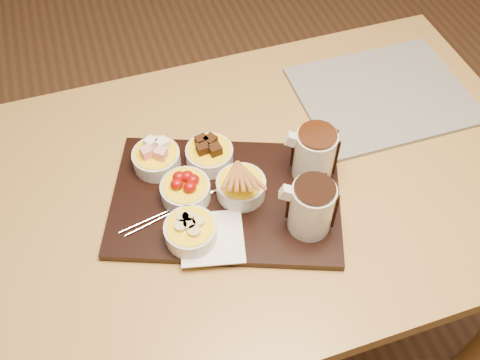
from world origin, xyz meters
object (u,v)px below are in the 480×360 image
object	(u,v)px
bowl_strawberries	(186,191)
newspaper	(383,95)
pitcher_milk_chocolate	(314,155)
serving_board	(226,199)
pitcher_dark_chocolate	(311,208)
dining_table	(268,201)

from	to	relation	value
bowl_strawberries	newspaper	distance (m)	0.55
bowl_strawberries	pitcher_milk_chocolate	size ratio (longest dim) A/B	0.88
serving_board	pitcher_dark_chocolate	distance (m)	0.19
dining_table	serving_board	bearing A→B (deg)	-160.53
pitcher_milk_chocolate	newspaper	size ratio (longest dim) A/B	0.29
dining_table	pitcher_dark_chocolate	size ratio (longest dim) A/B	10.55
dining_table	serving_board	xyz separation A→B (m)	(-0.11, -0.04, 0.11)
serving_board	newspaper	size ratio (longest dim) A/B	1.17
pitcher_dark_chocolate	pitcher_milk_chocolate	world-z (taller)	same
serving_board	pitcher_dark_chocolate	bearing A→B (deg)	-19.98
bowl_strawberries	pitcher_dark_chocolate	size ratio (longest dim) A/B	0.88
dining_table	pitcher_dark_chocolate	xyz separation A→B (m)	(0.02, -0.15, 0.17)
pitcher_milk_chocolate	newspaper	world-z (taller)	pitcher_milk_chocolate
dining_table	bowl_strawberries	world-z (taller)	bowl_strawberries
dining_table	bowl_strawberries	xyz separation A→B (m)	(-0.19, -0.01, 0.14)
serving_board	pitcher_dark_chocolate	size ratio (longest dim) A/B	4.04
pitcher_dark_chocolate	newspaper	distance (m)	0.44
pitcher_dark_chocolate	newspaper	bearing A→B (deg)	63.74
dining_table	pitcher_milk_chocolate	xyz separation A→B (m)	(0.08, -0.04, 0.17)
newspaper	bowl_strawberries	bearing A→B (deg)	-163.18
serving_board	pitcher_milk_chocolate	world-z (taller)	pitcher_milk_chocolate
pitcher_dark_chocolate	dining_table	bearing A→B (deg)	119.20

